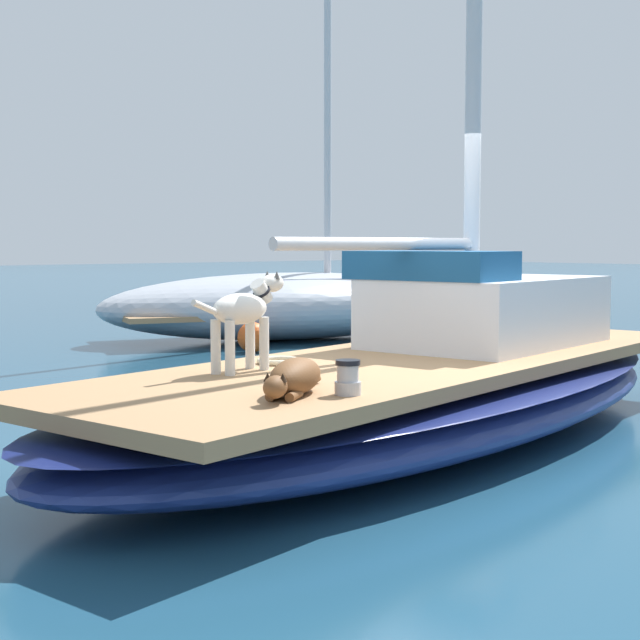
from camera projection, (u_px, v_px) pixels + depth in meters
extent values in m
plane|color=navy|center=(413.00, 438.00, 7.49)|extent=(120.00, 120.00, 0.00)
ellipsoid|color=navy|center=(413.00, 404.00, 7.46)|extent=(3.67, 7.52, 0.56)
ellipsoid|color=navy|center=(413.00, 382.00, 7.45)|extent=(3.69, 7.55, 0.08)
cube|color=#A37A51|center=(414.00, 363.00, 7.44)|extent=(3.13, 6.87, 0.10)
cylinder|color=silver|center=(382.00, 244.00, 7.33)|extent=(0.10, 2.20, 0.10)
cube|color=silver|center=(487.00, 311.00, 8.34)|extent=(1.75, 2.40, 0.60)
cube|color=navy|center=(430.00, 265.00, 7.80)|extent=(1.43, 0.91, 0.24)
ellipsoid|color=silver|center=(240.00, 309.00, 6.53)|extent=(0.32, 0.55, 0.22)
cylinder|color=silver|center=(250.00, 342.00, 6.73)|extent=(0.07, 0.07, 0.38)
cylinder|color=silver|center=(264.00, 343.00, 6.65)|extent=(0.07, 0.07, 0.38)
cylinder|color=silver|center=(216.00, 347.00, 6.44)|extent=(0.07, 0.07, 0.38)
cylinder|color=silver|center=(230.00, 348.00, 6.36)|extent=(0.07, 0.07, 0.38)
cylinder|color=silver|center=(262.00, 292.00, 6.70)|extent=(0.15, 0.21, 0.19)
ellipsoid|color=silver|center=(272.00, 283.00, 6.80)|extent=(0.17, 0.24, 0.13)
cone|color=#504E4A|center=(267.00, 275.00, 6.82)|extent=(0.05, 0.05, 0.06)
cone|color=#504E4A|center=(277.00, 275.00, 6.76)|extent=(0.05, 0.05, 0.06)
torus|color=black|center=(262.00, 292.00, 6.70)|extent=(0.16, 0.14, 0.10)
cylinder|color=silver|center=(204.00, 307.00, 6.24)|extent=(0.09, 0.23, 0.12)
ellipsoid|color=brown|center=(295.00, 376.00, 5.57)|extent=(0.54, 0.65, 0.22)
ellipsoid|color=brown|center=(275.00, 387.00, 5.22)|extent=(0.22, 0.24, 0.13)
cone|color=black|center=(283.00, 378.00, 5.20)|extent=(0.05, 0.05, 0.05)
cone|color=black|center=(268.00, 377.00, 5.23)|extent=(0.05, 0.05, 0.05)
cylinder|color=brown|center=(294.00, 395.00, 5.36)|extent=(0.14, 0.18, 0.06)
cylinder|color=brown|center=(275.00, 394.00, 5.39)|extent=(0.14, 0.18, 0.06)
cylinder|color=brown|center=(314.00, 380.00, 5.95)|extent=(0.13, 0.17, 0.04)
cylinder|color=#B7B7BC|center=(348.00, 388.00, 5.57)|extent=(0.16, 0.16, 0.08)
cylinder|color=#B7B7BC|center=(348.00, 373.00, 5.56)|extent=(0.13, 0.13, 0.10)
cylinder|color=black|center=(348.00, 362.00, 5.55)|extent=(0.15, 0.15, 0.03)
torus|color=beige|center=(278.00, 361.00, 7.01)|extent=(0.32, 0.32, 0.04)
ellipsoid|color=#B2B7C1|center=(292.00, 306.00, 15.30)|extent=(4.38, 6.82, 1.09)
cube|color=#A37A51|center=(292.00, 311.00, 15.31)|extent=(3.71, 6.06, 0.08)
cube|color=silver|center=(319.00, 293.00, 15.47)|extent=(1.89, 2.24, 0.52)
cube|color=maroon|center=(227.00, 300.00, 14.86)|extent=(1.78, 2.20, 0.36)
cylinder|color=silver|center=(328.00, 91.00, 15.26)|extent=(0.12, 0.12, 7.20)
sphere|color=#E55119|center=(252.00, 337.00, 13.37)|extent=(0.44, 0.44, 0.44)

